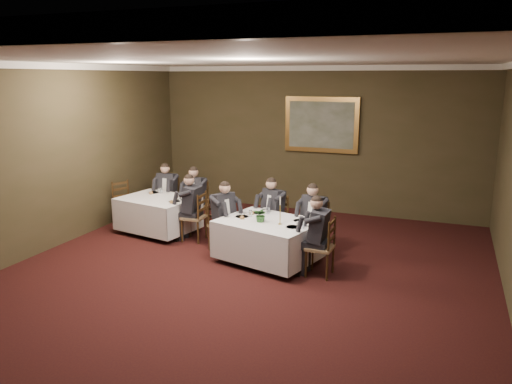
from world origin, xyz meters
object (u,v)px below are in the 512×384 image
Objects in this scene: chair_sec_endright at (195,227)px; table_main at (268,238)px; chair_main_backleft at (274,231)px; diner_main_backleft at (274,220)px; diner_sec_backleft at (168,199)px; diner_sec_backright at (196,204)px; chair_sec_endleft at (126,213)px; diner_sec_endright at (194,216)px; diner_main_endleft at (223,224)px; centerpiece at (261,214)px; diner_main_backright at (314,227)px; painting at (321,125)px; candlestick at (280,214)px; diner_main_endright at (320,246)px; chair_main_endleft at (223,236)px; chair_sec_backleft at (169,209)px; chair_main_backright at (314,239)px; chair_main_endright at (320,259)px; table_second at (158,212)px; chair_sec_backright at (197,214)px.

table_main is at bearing -110.61° from chair_sec_endright.
diner_main_backleft reaches higher than chair_main_backleft.
diner_sec_backleft reaches higher than table_main.
diner_sec_backright is 1.35× the size of chair_sec_endleft.
diner_sec_endright is 1.35× the size of chair_sec_endleft.
centerpiece is (0.92, -0.36, 0.39)m from diner_main_endleft.
diner_main_backright is 1.35× the size of chair_sec_endright.
chair_sec_endleft is 4.97m from painting.
candlestick reaches higher than chair_main_backleft.
chair_main_endleft is at bearing 76.75° from diner_main_endright.
chair_main_backright is at bearing 161.81° from chair_sec_backleft.
chair_main_endleft is at bearing 76.82° from chair_main_endright.
table_second is at bearing 15.95° from diner_main_backright.
diner_main_backleft is at bearing 47.28° from diner_main_endright.
chair_sec_endleft is at bearing 169.41° from table_second.
diner_sec_backright is (-2.86, 0.74, 0.23)m from chair_main_backright.
chair_main_endright is (3.78, -1.03, -0.17)m from table_second.
chair_main_backright is 3.56m from painting.
diner_main_endright is at bearing 101.99° from chair_main_endleft.
chair_main_endleft is at bearing 65.88° from chair_main_backleft.
centerpiece is (-0.10, -0.10, 0.46)m from table_main.
diner_sec_backright is at bearing 63.52° from chair_main_endright.
chair_sec_backright is at bearing -108.43° from chair_main_endleft.
chair_main_endleft is 2.41m from diner_sec_backleft.
diner_sec_endright is (-2.82, 0.86, 0.00)m from diner_main_endright.
diner_sec_backright reaches higher than table_main.
chair_main_backright is at bearing 47.30° from centerpiece.
diner_main_endright is at bearing 150.68° from diner_sec_backleft.
diner_main_endright reaches higher than candlestick.
chair_main_endleft is (-1.67, -0.43, -0.23)m from diner_main_backright.
chair_sec_backright is 0.74× the size of diner_sec_endright.
chair_sec_backright is at bearing 165.99° from diner_sec_backleft.
chair_sec_endright is (1.22, -1.01, -0.23)m from diner_sec_backleft.
diner_main_endleft is at bearing 139.49° from chair_sec_backright.
diner_main_backleft is (-0.22, 0.93, 0.06)m from table_main.
diner_sec_backleft is 4.76× the size of centerpiece.
diner_main_backleft is at bearing 114.63° from chair_sec_endleft.
diner_main_backleft and diner_sec_backleft have the same top height.
diner_main_endright is (0.36, -0.98, 0.23)m from chair_main_backright.
diner_sec_endright is 1.94m from chair_sec_endleft.
painting is (2.21, 2.23, 1.62)m from diner_sec_backright.
diner_sec_backleft is at bearing -96.92° from chair_main_endleft.
chair_sec_backright is (0.81, -0.14, -0.23)m from diner_sec_backleft.
centerpiece is (3.61, -1.04, 0.62)m from chair_sec_endleft.
chair_main_backright is at bearing -167.83° from diner_main_backleft.
diner_sec_backleft is at bearing -5.00° from chair_sec_backright.
table_second is at bearing 102.91° from chair_sec_backleft.
diner_sec_backright is at bearing -108.13° from chair_main_endleft.
chair_sec_backright and chair_sec_endleft have the same top height.
candlestick reaches higher than chair_main_endleft.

